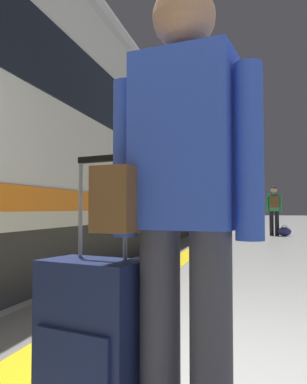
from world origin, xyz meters
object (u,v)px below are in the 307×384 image
traveller_foreground (180,187)px  duffel_bag_near (284,232)px  rolling_suitcase_foreground (92,351)px  passenger_near (274,206)px  high_speed_train (100,142)px

traveller_foreground → duffel_bag_near: traveller_foreground is taller
rolling_suitcase_foreground → duffel_bag_near: 12.83m
duffel_bag_near → traveller_foreground: bearing=-95.6°
rolling_suitcase_foreground → passenger_near: (1.26, 12.83, 0.61)m
high_speed_train → rolling_suitcase_foreground: 8.24m
passenger_near → traveller_foreground: bearing=-94.1°
passenger_near → duffel_bag_near: size_ratio=3.83×
high_speed_train → rolling_suitcase_foreground: bearing=-68.3°
traveller_foreground → rolling_suitcase_foreground: (-0.33, 0.05, -0.59)m
traveller_foreground → high_speed_train: bearing=113.7°
rolling_suitcase_foreground → passenger_near: size_ratio=0.66×
high_speed_train → rolling_suitcase_foreground: size_ratio=25.72×
traveller_foreground → rolling_suitcase_foreground: bearing=171.0°
high_speed_train → passenger_near: high_speed_train is taller
traveller_foreground → duffel_bag_near: 12.87m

